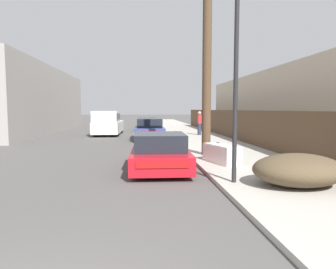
# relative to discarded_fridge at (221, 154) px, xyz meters

# --- Properties ---
(sidewalk_curb) EXTENTS (4.20, 63.00, 0.12)m
(sidewalk_curb) POSITION_rel_discarded_fridge_xyz_m (1.22, 15.25, -0.39)
(sidewalk_curb) COLOR #ADA89E
(sidewalk_curb) RESTS_ON ground
(discarded_fridge) EXTENTS (1.08, 1.77, 0.68)m
(discarded_fridge) POSITION_rel_discarded_fridge_xyz_m (0.00, 0.00, 0.00)
(discarded_fridge) COLOR white
(discarded_fridge) RESTS_ON sidewalk_curb
(parked_sports_car_red) EXTENTS (2.01, 4.20, 1.25)m
(parked_sports_car_red) POSITION_rel_discarded_fridge_xyz_m (-2.25, -0.36, 0.12)
(parked_sports_car_red) COLOR red
(parked_sports_car_red) RESTS_ON ground
(car_parked_mid) EXTENTS (1.90, 4.46, 1.43)m
(car_parked_mid) POSITION_rel_discarded_fridge_xyz_m (-2.31, 9.78, 0.22)
(car_parked_mid) COLOR #2D478C
(car_parked_mid) RESTS_ON ground
(car_parked_far) EXTENTS (1.98, 4.32, 1.29)m
(car_parked_far) POSITION_rel_discarded_fridge_xyz_m (-2.25, 17.62, 0.16)
(car_parked_far) COLOR gray
(car_parked_far) RESTS_ON ground
(pickup_truck) EXTENTS (2.10, 5.79, 1.91)m
(pickup_truck) POSITION_rel_discarded_fridge_xyz_m (-5.48, 13.64, 0.50)
(pickup_truck) COLOR silver
(pickup_truck) RESTS_ON ground
(utility_pole) EXTENTS (1.80, 0.38, 7.82)m
(utility_pole) POSITION_rel_discarded_fridge_xyz_m (-0.13, 1.97, 3.65)
(utility_pole) COLOR #4C3826
(utility_pole) RESTS_ON sidewalk_curb
(street_lamp) EXTENTS (0.26, 0.26, 5.11)m
(street_lamp) POSITION_rel_discarded_fridge_xyz_m (-0.44, -2.85, 2.61)
(street_lamp) COLOR #232326
(street_lamp) RESTS_ON sidewalk_curb
(brush_pile) EXTENTS (2.30, 1.81, 0.82)m
(brush_pile) POSITION_rel_discarded_fridge_xyz_m (1.05, -3.37, 0.08)
(brush_pile) COLOR brown
(brush_pile) RESTS_ON sidewalk_curb
(wooden_fence) EXTENTS (0.08, 32.41, 1.86)m
(wooden_fence) POSITION_rel_discarded_fridge_xyz_m (3.17, 8.92, 0.60)
(wooden_fence) COLOR brown
(wooden_fence) RESTS_ON sidewalk_curb
(building_left_block) EXTENTS (7.00, 20.96, 5.67)m
(building_left_block) POSITION_rel_discarded_fridge_xyz_m (-13.81, 17.52, 2.38)
(building_left_block) COLOR gray
(building_left_block) RESTS_ON ground
(building_right_house) EXTENTS (6.00, 23.19, 4.53)m
(building_right_house) POSITION_rel_discarded_fridge_xyz_m (7.94, 8.63, 1.82)
(building_right_house) COLOR beige
(building_right_house) RESTS_ON ground
(pedestrian) EXTENTS (0.34, 0.34, 1.77)m
(pedestrian) POSITION_rel_discarded_fridge_xyz_m (1.50, 11.60, 0.59)
(pedestrian) COLOR #282D42
(pedestrian) RESTS_ON sidewalk_curb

